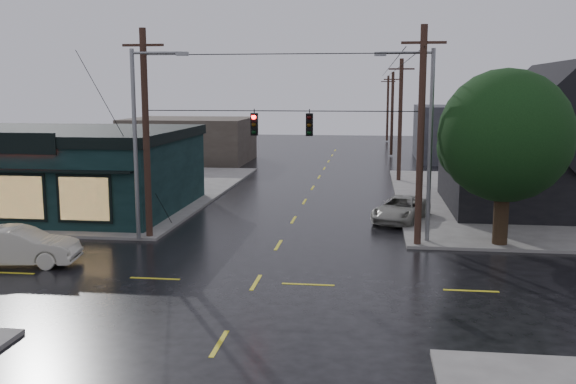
# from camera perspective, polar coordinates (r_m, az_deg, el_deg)

# --- Properties ---
(ground_plane) EXTENTS (160.00, 160.00, 0.00)m
(ground_plane) POSITION_cam_1_polar(r_m,az_deg,el_deg) (24.74, -2.87, -8.04)
(ground_plane) COLOR black
(sidewalk_nw) EXTENTS (28.00, 28.00, 0.15)m
(sidewalk_nw) POSITION_cam_1_polar(r_m,az_deg,el_deg) (50.11, -21.66, 0.19)
(sidewalk_nw) COLOR slate
(sidewalk_nw) RESTS_ON ground
(pizza_shop) EXTENTS (16.30, 12.34, 4.90)m
(pizza_shop) POSITION_cam_1_polar(r_m,az_deg,el_deg) (41.27, -20.50, 1.95)
(pizza_shop) COLOR black
(pizza_shop) RESTS_ON ground
(ne_building) EXTENTS (12.60, 11.60, 8.75)m
(ne_building) POSITION_cam_1_polar(r_m,az_deg,el_deg) (41.77, 22.35, 4.56)
(ne_building) COLOR black
(ne_building) RESTS_ON ground
(corner_tree) EXTENTS (6.09, 6.09, 8.11)m
(corner_tree) POSITION_cam_1_polar(r_m,az_deg,el_deg) (30.94, 18.75, 4.73)
(corner_tree) COLOR black
(corner_tree) RESTS_ON ground
(utility_pole_nw) EXTENTS (2.00, 0.32, 10.15)m
(utility_pole_nw) POSITION_cam_1_polar(r_m,az_deg,el_deg) (32.47, -12.19, -4.07)
(utility_pole_nw) COLOR #341F17
(utility_pole_nw) RESTS_ON ground
(utility_pole_ne) EXTENTS (2.00, 0.32, 10.15)m
(utility_pole_ne) POSITION_cam_1_polar(r_m,az_deg,el_deg) (30.72, 11.41, -4.80)
(utility_pole_ne) COLOR #341F17
(utility_pole_ne) RESTS_ON ground
(utility_pole_far_a) EXTENTS (2.00, 0.32, 9.65)m
(utility_pole_far_a) POSITION_cam_1_polar(r_m,az_deg,el_deg) (51.83, 9.79, 0.90)
(utility_pole_far_a) COLOR #341F17
(utility_pole_far_a) RESTS_ON ground
(utility_pole_far_b) EXTENTS (2.00, 0.32, 9.15)m
(utility_pole_far_b) POSITION_cam_1_polar(r_m,az_deg,el_deg) (71.67, 9.14, 3.16)
(utility_pole_far_b) COLOR #341F17
(utility_pole_far_b) RESTS_ON ground
(utility_pole_far_c) EXTENTS (2.00, 0.32, 9.15)m
(utility_pole_far_c) POSITION_cam_1_polar(r_m,az_deg,el_deg) (91.58, 8.78, 4.45)
(utility_pole_far_c) COLOR #341F17
(utility_pole_far_c) RESTS_ON ground
(span_signal_assembly) EXTENTS (13.00, 0.48, 1.23)m
(span_signal_assembly) POSITION_cam_1_polar(r_m,az_deg,el_deg) (30.09, -0.57, 6.08)
(span_signal_assembly) COLOR black
(span_signal_assembly) RESTS_ON ground
(streetlight_nw) EXTENTS (5.40, 0.30, 9.15)m
(streetlight_nw) POSITION_cam_1_polar(r_m,az_deg,el_deg) (31.93, -13.12, -4.33)
(streetlight_nw) COLOR gray
(streetlight_nw) RESTS_ON ground
(streetlight_ne) EXTENTS (5.40, 0.30, 9.15)m
(streetlight_ne) POSITION_cam_1_polar(r_m,az_deg,el_deg) (31.44, 12.23, -4.51)
(streetlight_ne) COLOR gray
(streetlight_ne) RESTS_ON ground
(bg_building_west) EXTENTS (12.00, 10.00, 4.40)m
(bg_building_west) POSITION_cam_1_polar(r_m,az_deg,el_deg) (66.03, -8.73, 4.59)
(bg_building_west) COLOR #3C332C
(bg_building_west) RESTS_ON ground
(bg_building_east) EXTENTS (14.00, 12.00, 5.60)m
(bg_building_east) POSITION_cam_1_polar(r_m,az_deg,el_deg) (69.41, 17.17, 5.01)
(bg_building_east) COLOR #2A2A30
(bg_building_east) RESTS_ON ground
(sedan_cream) EXTENTS (5.13, 2.43, 1.62)m
(sedan_cream) POSITION_cam_1_polar(r_m,az_deg,el_deg) (29.12, -22.88, -4.47)
(sedan_cream) COLOR beige
(sedan_cream) RESTS_ON ground
(suv_silver) EXTENTS (3.79, 5.45, 1.38)m
(suv_silver) POSITION_cam_1_polar(r_m,az_deg,el_deg) (36.26, 10.02, -1.51)
(suv_silver) COLOR gray
(suv_silver) RESTS_ON ground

